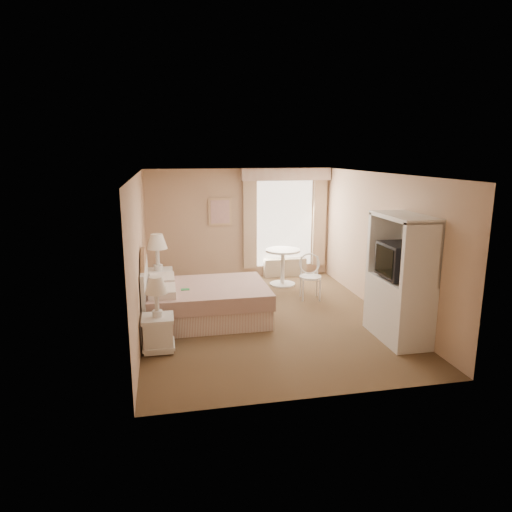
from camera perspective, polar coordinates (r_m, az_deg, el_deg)
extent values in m
cube|color=brown|center=(8.12, 1.24, -7.70)|extent=(4.20, 5.50, 0.01)
cube|color=silver|center=(7.61, 1.33, 10.22)|extent=(4.20, 5.50, 0.01)
cube|color=#D2AC8C|center=(10.43, -2.05, 4.01)|extent=(4.20, 0.01, 2.50)
cube|color=#D2AC8C|center=(5.21, 7.98, -5.13)|extent=(4.20, 0.01, 2.50)
cube|color=#D2AC8C|center=(7.60, -14.36, 0.29)|extent=(0.01, 5.50, 2.50)
cube|color=#D2AC8C|center=(8.48, 15.27, 1.51)|extent=(0.01, 5.50, 2.50)
cube|color=white|center=(10.62, 3.58, 4.15)|extent=(1.30, 0.02, 2.00)
cube|color=#C9AE8C|center=(10.39, -0.78, 3.98)|extent=(0.30, 0.08, 2.05)
cube|color=#C9AE8C|center=(10.82, 7.92, 4.21)|extent=(0.30, 0.08, 2.05)
cube|color=tan|center=(10.42, 3.80, 10.17)|extent=(2.05, 0.20, 0.28)
cube|color=beige|center=(10.74, 3.63, -1.42)|extent=(1.00, 0.22, 0.42)
cube|color=#D8B185|center=(10.29, -4.52, 5.55)|extent=(0.52, 0.03, 0.62)
cube|color=beige|center=(10.27, -4.51, 5.53)|extent=(0.42, 0.02, 0.52)
cube|color=tan|center=(8.03, -5.98, -6.71)|extent=(1.98, 1.51, 0.34)
cube|color=#D0A69C|center=(7.94, -6.03, -4.66)|extent=(2.04, 1.57, 0.26)
cube|color=#F1E1D2|center=(7.51, -11.65, -4.37)|extent=(0.42, 0.58, 0.13)
cube|color=#F1E1D2|center=(8.20, -11.66, -2.91)|extent=(0.42, 0.58, 0.13)
cube|color=#279048|center=(7.74, -8.84, -4.14)|extent=(0.14, 0.10, 0.01)
cube|color=silver|center=(7.90, -13.66, -4.68)|extent=(0.06, 1.60, 1.04)
cylinder|color=#9E7A54|center=(7.87, -13.70, -4.03)|extent=(0.05, 1.42, 1.42)
cube|color=white|center=(6.90, -12.09, -9.60)|extent=(0.42, 0.42, 0.46)
cube|color=white|center=(6.81, -12.20, -7.62)|extent=(0.46, 0.46, 0.05)
cube|color=white|center=(6.96, -12.03, -10.78)|extent=(0.46, 0.46, 0.05)
cylinder|color=silver|center=(6.78, -12.22, -7.04)|extent=(0.15, 0.15, 0.09)
cylinder|color=silver|center=(6.73, -12.30, -5.58)|extent=(0.06, 0.06, 0.36)
cone|color=white|center=(6.65, -12.40, -3.56)|extent=(0.33, 0.33, 0.24)
cube|color=white|center=(9.08, -12.02, -3.79)|extent=(0.50, 0.50, 0.54)
cube|color=white|center=(9.00, -12.11, -1.94)|extent=(0.54, 0.54, 0.07)
cube|color=white|center=(9.13, -11.97, -4.91)|extent=(0.54, 0.54, 0.05)
cylinder|color=silver|center=(8.98, -12.14, -1.40)|extent=(0.17, 0.17, 0.11)
cylinder|color=silver|center=(8.93, -12.20, -0.05)|extent=(0.08, 0.08, 0.43)
cone|color=white|center=(8.87, -12.29, 1.80)|extent=(0.39, 0.39, 0.28)
cylinder|color=silver|center=(10.08, 3.32, -3.50)|extent=(0.56, 0.56, 0.03)
cylinder|color=silver|center=(9.98, 3.34, -1.40)|extent=(0.09, 0.09, 0.75)
cylinder|color=white|center=(9.90, 3.37, 0.70)|extent=(0.75, 0.75, 0.04)
cylinder|color=silver|center=(8.94, 5.90, -4.34)|extent=(0.03, 0.03, 0.44)
cylinder|color=silver|center=(8.99, 8.00, -4.28)|extent=(0.03, 0.03, 0.44)
cylinder|color=silver|center=(9.25, 5.58, -3.73)|extent=(0.03, 0.03, 0.44)
cylinder|color=silver|center=(9.31, 7.61, -3.69)|extent=(0.03, 0.03, 0.44)
cylinder|color=white|center=(9.06, 6.81, -2.61)|extent=(0.49, 0.49, 0.04)
torus|color=silver|center=(9.13, 6.71, -0.96)|extent=(0.43, 0.17, 0.42)
cylinder|color=silver|center=(9.14, 5.64, -1.23)|extent=(0.03, 0.03, 0.39)
cylinder|color=silver|center=(9.20, 7.69, -1.20)|extent=(0.03, 0.03, 0.39)
cube|color=white|center=(7.44, 17.31, -6.34)|extent=(0.59, 1.17, 0.96)
cube|color=white|center=(6.73, 20.04, -0.03)|extent=(0.59, 0.09, 0.96)
cube|color=white|center=(7.66, 15.86, 1.74)|extent=(0.59, 0.09, 0.96)
cube|color=white|center=(7.11, 18.08, 4.69)|extent=(0.59, 1.17, 0.06)
cube|color=white|center=(7.32, 19.67, 0.99)|extent=(0.04, 1.17, 0.96)
cube|color=black|center=(7.22, 17.57, -0.50)|extent=(0.51, 0.64, 0.51)
cube|color=black|center=(7.10, 15.76, -0.60)|extent=(0.02, 0.53, 0.43)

